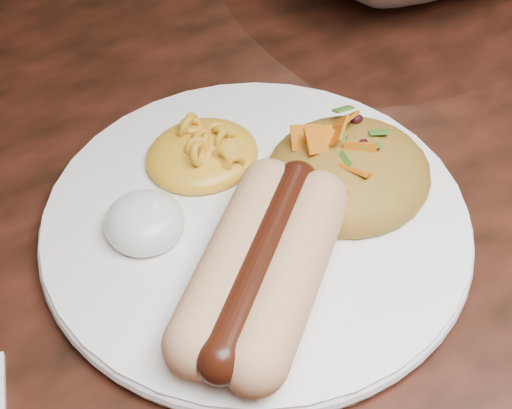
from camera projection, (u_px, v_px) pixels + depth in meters
table at (269, 214)px, 0.62m from camera, size 1.60×0.90×0.75m
plate at (256, 223)px, 0.48m from camera, size 0.31×0.31×0.01m
hotdog at (263, 266)px, 0.43m from camera, size 0.12×0.13×0.04m
mac_and_cheese at (201, 143)px, 0.50m from camera, size 0.09×0.09×0.03m
sour_cream at (143, 215)px, 0.46m from camera, size 0.06×0.06×0.03m
taco_salad at (350, 161)px, 0.49m from camera, size 0.11×0.10×0.05m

